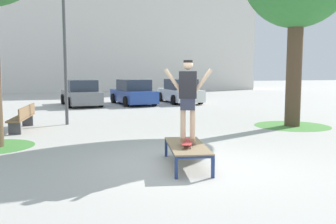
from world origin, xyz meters
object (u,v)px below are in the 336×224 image
at_px(park_bench, 23,117).
at_px(light_post, 64,21).
at_px(car_grey, 81,94).
at_px(car_blue, 133,93).
at_px(skater, 188,95).
at_px(skate_box, 187,147).
at_px(car_white, 180,92).
at_px(skateboard, 188,142).

bearing_deg(park_bench, light_post, 31.88).
height_order(car_grey, car_blue, same).
xyz_separation_m(skater, park_bench, (-3.87, 6.21, -1.08)).
distance_m(skater, car_grey, 14.86).
xyz_separation_m(skate_box, light_post, (-2.42, 7.03, 3.41)).
height_order(car_grey, park_bench, car_grey).
height_order(skater, car_white, skater).
xyz_separation_m(car_white, park_bench, (-8.42, -8.82, -0.24)).
bearing_deg(skate_box, park_bench, 122.35).
height_order(skate_box, park_bench, park_bench).
bearing_deg(light_post, car_grey, 83.65).
distance_m(car_white, light_post, 10.99).
height_order(car_white, park_bench, car_white).
bearing_deg(light_post, skater, -71.31).
relative_size(skate_box, car_grey, 0.46).
bearing_deg(skater, car_white, 73.16).
bearing_deg(car_grey, skater, -83.97).
xyz_separation_m(skateboard, light_post, (-2.41, 7.12, 3.29)).
xyz_separation_m(car_grey, park_bench, (-2.31, -8.54, -0.24)).
relative_size(skate_box, park_bench, 0.82).
distance_m(skateboard, skater, 0.99).
xyz_separation_m(skater, car_white, (4.55, 15.03, -0.84)).
bearing_deg(skateboard, car_grey, 96.03).
bearing_deg(skater, skate_box, 80.92).
height_order(skateboard, car_grey, car_grey).
xyz_separation_m(skater, light_post, (-2.41, 7.12, 2.29)).
distance_m(skater, light_post, 7.86).
bearing_deg(park_bench, skater, -58.11).
relative_size(park_bench, light_post, 0.42).
bearing_deg(car_blue, car_grey, 179.65).
distance_m(car_blue, park_bench, 10.07).
relative_size(car_grey, car_blue, 1.00).
height_order(skate_box, car_grey, car_grey).
bearing_deg(car_white, park_bench, -133.66).
bearing_deg(skater, light_post, 108.69).
bearing_deg(car_white, car_blue, -174.47).
distance_m(skater, park_bench, 7.40).
height_order(car_grey, car_white, same).
bearing_deg(skate_box, light_post, 109.01).
height_order(car_grey, light_post, light_post).
height_order(park_bench, light_post, light_post).
relative_size(skateboard, park_bench, 0.34).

